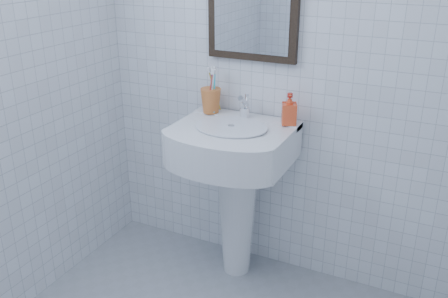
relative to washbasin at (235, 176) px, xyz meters
The scene contains 6 objects.
wall_back 0.68m from the washbasin, 46.31° to the left, with size 2.20×0.02×2.50m, color silver.
washbasin is the anchor object (origin of this frame).
faucet 0.37m from the washbasin, 90.00° to the left, with size 0.06×0.12×0.14m.
toothbrush_cup 0.44m from the washbasin, 151.38° to the left, with size 0.11×0.11×0.14m, color #CB6A2E, non-canonical shape.
soap_dispenser 0.48m from the washbasin, 25.10° to the left, with size 0.08×0.08×0.17m, color red.
wall_mirror 0.93m from the washbasin, 90.00° to the left, with size 0.50×0.04×0.62m.
Camera 1 is at (0.83, -1.27, 1.82)m, focal length 40.00 mm.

